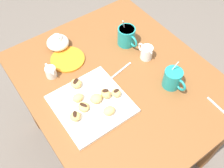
% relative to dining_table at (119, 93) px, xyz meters
% --- Properties ---
extents(ground_plane, '(8.00, 8.00, 0.00)m').
position_rel_dining_table_xyz_m(ground_plane, '(0.00, 0.00, -0.60)').
color(ground_plane, '#665B51').
extents(dining_table, '(1.01, 0.86, 0.73)m').
position_rel_dining_table_xyz_m(dining_table, '(0.00, 0.00, 0.00)').
color(dining_table, brown).
rests_on(dining_table, ground_plane).
extents(pastry_plate_square, '(0.31, 0.31, 0.02)m').
position_rel_dining_table_xyz_m(pastry_plate_square, '(0.05, -0.19, 0.14)').
color(pastry_plate_square, white).
rests_on(pastry_plate_square, dining_table).
extents(coffee_mug_teal_left, '(0.13, 0.09, 0.15)m').
position_rel_dining_table_xyz_m(coffee_mug_teal_left, '(-0.17, 0.17, 0.18)').
color(coffee_mug_teal_left, teal).
rests_on(coffee_mug_teal_left, dining_table).
extents(coffee_mug_teal_right, '(0.12, 0.08, 0.15)m').
position_rel_dining_table_xyz_m(coffee_mug_teal_right, '(0.18, 0.17, 0.18)').
color(coffee_mug_teal_right, teal).
rests_on(coffee_mug_teal_right, dining_table).
extents(cream_pitcher_white, '(0.10, 0.06, 0.07)m').
position_rel_dining_table_xyz_m(cream_pitcher_white, '(-0.03, 0.19, 0.17)').
color(cream_pitcher_white, white).
rests_on(cream_pitcher_white, dining_table).
extents(ice_cream_bowl, '(0.12, 0.12, 0.09)m').
position_rel_dining_table_xyz_m(ice_cream_bowl, '(-0.36, -0.13, 0.16)').
color(ice_cream_bowl, white).
rests_on(ice_cream_bowl, dining_table).
extents(chocolate_sauce_pitcher, '(0.09, 0.05, 0.06)m').
position_rel_dining_table_xyz_m(chocolate_sauce_pitcher, '(-0.20, -0.26, 0.16)').
color(chocolate_sauce_pitcher, white).
rests_on(chocolate_sauce_pitcher, dining_table).
extents(saucer_orange_left, '(0.17, 0.17, 0.01)m').
position_rel_dining_table_xyz_m(saucer_orange_left, '(-0.25, -0.14, 0.13)').
color(saucer_orange_left, orange).
rests_on(saucer_orange_left, dining_table).
extents(loose_spoon_near_saucer, '(0.04, 0.16, 0.01)m').
position_rel_dining_table_xyz_m(loose_spoon_near_saucer, '(-0.03, 0.00, 0.13)').
color(loose_spoon_near_saucer, silver).
rests_on(loose_spoon_near_saucer, dining_table).
extents(beignet_0, '(0.04, 0.05, 0.03)m').
position_rel_dining_table_xyz_m(beignet_0, '(0.00, -0.23, 0.16)').
color(beignet_0, '#E5B260').
rests_on(beignet_0, pastry_plate_square).
extents(beignet_1, '(0.06, 0.06, 0.04)m').
position_rel_dining_table_xyz_m(beignet_1, '(0.08, -0.29, 0.16)').
color(beignet_1, '#E5B260').
rests_on(beignet_1, pastry_plate_square).
extents(chocolate_drizzle_1, '(0.04, 0.03, 0.00)m').
position_rel_dining_table_xyz_m(chocolate_drizzle_1, '(0.08, -0.29, 0.18)').
color(chocolate_drizzle_1, black).
rests_on(chocolate_drizzle_1, beignet_1).
extents(beignet_2, '(0.05, 0.05, 0.03)m').
position_rel_dining_table_xyz_m(beignet_2, '(0.08, -0.08, 0.16)').
color(beignet_2, '#E5B260').
rests_on(beignet_2, pastry_plate_square).
extents(chocolate_drizzle_2, '(0.02, 0.03, 0.00)m').
position_rel_dining_table_xyz_m(chocolate_drizzle_2, '(0.08, -0.08, 0.18)').
color(chocolate_drizzle_2, black).
rests_on(chocolate_drizzle_2, beignet_2).
extents(beignet_3, '(0.06, 0.05, 0.04)m').
position_rel_dining_table_xyz_m(beignet_3, '(0.06, -0.12, 0.16)').
color(beignet_3, '#E5B260').
rests_on(beignet_3, pastry_plate_square).
extents(chocolate_drizzle_3, '(0.03, 0.03, 0.00)m').
position_rel_dining_table_xyz_m(chocolate_drizzle_3, '(0.06, -0.12, 0.18)').
color(chocolate_drizzle_3, black).
rests_on(chocolate_drizzle_3, beignet_3).
extents(beignet_4, '(0.05, 0.06, 0.03)m').
position_rel_dining_table_xyz_m(beignet_4, '(0.14, -0.16, 0.16)').
color(beignet_4, '#E5B260').
rests_on(beignet_4, pastry_plate_square).
extents(beignet_5, '(0.05, 0.06, 0.03)m').
position_rel_dining_table_xyz_m(beignet_5, '(0.05, -0.17, 0.16)').
color(beignet_5, '#E5B260').
rests_on(beignet_5, pastry_plate_square).
extents(beignet_6, '(0.07, 0.07, 0.03)m').
position_rel_dining_table_xyz_m(beignet_6, '(-0.07, -0.20, 0.16)').
color(beignet_6, '#E5B260').
rests_on(beignet_6, pastry_plate_square).
extents(chocolate_drizzle_6, '(0.03, 0.04, 0.00)m').
position_rel_dining_table_xyz_m(chocolate_drizzle_6, '(-0.07, -0.20, 0.18)').
color(chocolate_drizzle_6, black).
rests_on(chocolate_drizzle_6, beignet_6).
extents(beignet_7, '(0.05, 0.05, 0.03)m').
position_rel_dining_table_xyz_m(beignet_7, '(0.06, -0.23, 0.16)').
color(beignet_7, '#E5B260').
rests_on(beignet_7, pastry_plate_square).
extents(chocolate_drizzle_7, '(0.04, 0.03, 0.00)m').
position_rel_dining_table_xyz_m(chocolate_drizzle_7, '(0.06, -0.23, 0.17)').
color(chocolate_drizzle_7, black).
rests_on(chocolate_drizzle_7, beignet_7).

